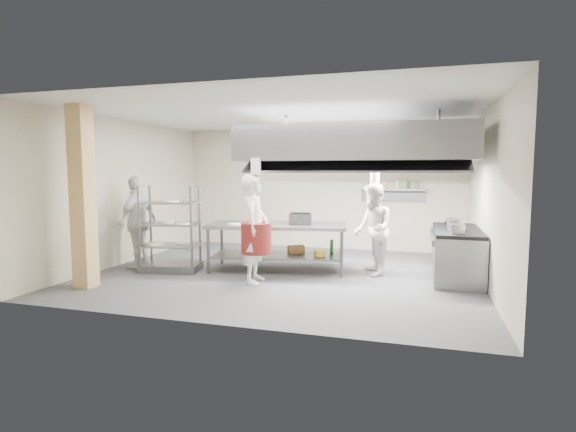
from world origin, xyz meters
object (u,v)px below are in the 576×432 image
(chef_line, at_px, (373,229))
(griddle, at_px, (301,219))
(pass_rack, at_px, (170,229))
(cooking_range, at_px, (456,255))
(chef_head, at_px, (255,229))
(chef_plating, at_px, (138,221))
(island, at_px, (277,247))
(stockpot, at_px, (456,225))

(chef_line, bearing_deg, griddle, -107.39)
(pass_rack, distance_m, cooking_range, 5.35)
(chef_head, bearing_deg, chef_plating, 72.05)
(island, relative_size, chef_line, 1.55)
(island, relative_size, cooking_range, 1.33)
(pass_rack, xyz_separation_m, chef_plating, (-0.83, 0.17, 0.10))
(chef_head, bearing_deg, chef_line, -65.50)
(cooking_range, bearing_deg, island, -174.98)
(griddle, relative_size, stockpot, 1.49)
(chef_line, xyz_separation_m, griddle, (-1.38, -0.01, 0.16))
(pass_rack, relative_size, chef_line, 0.96)
(pass_rack, xyz_separation_m, griddle, (2.39, 0.77, 0.19))
(pass_rack, relative_size, chef_head, 0.88)
(island, xyz_separation_m, chef_line, (1.82, 0.13, 0.40))
(chef_head, bearing_deg, stockpot, -79.84)
(chef_head, bearing_deg, griddle, -31.02)
(chef_line, relative_size, griddle, 4.02)
(island, bearing_deg, chef_line, -5.37)
(chef_line, xyz_separation_m, chef_plating, (-4.60, -0.61, 0.07))
(cooking_range, xyz_separation_m, chef_head, (-3.38, -1.31, 0.52))
(chef_line, bearing_deg, island, -103.68)
(pass_rack, xyz_separation_m, chef_head, (1.87, -0.37, 0.11))
(chef_head, distance_m, chef_line, 2.22)
(cooking_range, relative_size, griddle, 4.70)
(griddle, bearing_deg, chef_plating, -179.54)
(stockpot, bearing_deg, pass_rack, -173.01)
(chef_line, height_order, stockpot, chef_line)
(island, bearing_deg, stockpot, -9.64)
(pass_rack, xyz_separation_m, chef_line, (3.77, 0.78, 0.03))
(pass_rack, height_order, chef_plating, chef_plating)
(island, height_order, chef_head, chef_head)
(cooking_range, height_order, chef_head, chef_head)
(pass_rack, bearing_deg, chef_head, -22.33)
(griddle, bearing_deg, pass_rack, -172.20)
(island, relative_size, chef_plating, 1.44)
(cooking_range, bearing_deg, pass_rack, -169.80)
(chef_plating, distance_m, griddle, 3.28)
(pass_rack, distance_m, griddle, 2.52)
(pass_rack, relative_size, stockpot, 5.76)
(pass_rack, distance_m, chef_plating, 0.85)
(pass_rack, relative_size, cooking_range, 0.83)
(stockpot, bearing_deg, griddle, 177.19)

